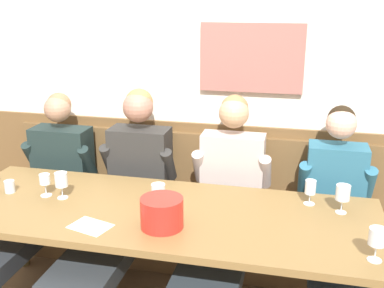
% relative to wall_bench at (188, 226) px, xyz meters
% --- Properties ---
extents(room_wall_back, '(6.80, 0.12, 2.80)m').
position_rel_wall_bench_xyz_m(room_wall_back, '(0.00, 0.26, 1.12)').
color(room_wall_back, silver).
rests_on(room_wall_back, ground).
extents(wood_wainscot_panel, '(6.80, 0.03, 1.01)m').
position_rel_wall_bench_xyz_m(wood_wainscot_panel, '(0.00, 0.21, 0.22)').
color(wood_wainscot_panel, brown).
rests_on(wood_wainscot_panel, ground).
extents(wall_bench, '(2.77, 0.42, 0.94)m').
position_rel_wall_bench_xyz_m(wall_bench, '(0.00, 0.00, 0.00)').
color(wall_bench, brown).
rests_on(wall_bench, ground).
extents(dining_table, '(2.47, 0.88, 0.74)m').
position_rel_wall_bench_xyz_m(dining_table, '(0.00, -0.71, 0.39)').
color(dining_table, olive).
rests_on(dining_table, ground).
extents(person_center_right_seat, '(0.53, 1.31, 1.23)m').
position_rel_wall_bench_xyz_m(person_center_right_seat, '(-0.96, -0.40, 0.31)').
color(person_center_right_seat, '#2C3639').
rests_on(person_center_right_seat, ground).
extents(person_right_seat, '(0.53, 1.31, 1.29)m').
position_rel_wall_bench_xyz_m(person_right_seat, '(-0.35, -0.38, 0.34)').
color(person_right_seat, '#2A233D').
rests_on(person_right_seat, ground).
extents(person_center_left_seat, '(0.53, 1.31, 1.28)m').
position_rel_wall_bench_xyz_m(person_center_left_seat, '(0.32, -0.41, 0.32)').
color(person_center_left_seat, '#313541').
rests_on(person_center_left_seat, ground).
extents(person_left_seat, '(0.48, 1.31, 1.24)m').
position_rel_wall_bench_xyz_m(person_left_seat, '(1.00, -0.40, 0.32)').
color(person_left_seat, '#273139').
rests_on(person_left_seat, ground).
extents(ice_bucket, '(0.22, 0.22, 0.16)m').
position_rel_wall_bench_xyz_m(ice_bucket, '(0.08, -0.89, 0.54)').
color(ice_bucket, red).
rests_on(ice_bucket, dining_table).
extents(wine_glass_mid_right, '(0.06, 0.06, 0.15)m').
position_rel_wall_bench_xyz_m(wine_glass_mid_right, '(0.83, -0.43, 0.56)').
color(wine_glass_mid_right, silver).
rests_on(wine_glass_mid_right, dining_table).
extents(wine_glass_mid_left, '(0.08, 0.08, 0.16)m').
position_rel_wall_bench_xyz_m(wine_glass_mid_left, '(1.11, -0.99, 0.58)').
color(wine_glass_mid_left, silver).
rests_on(wine_glass_mid_left, dining_table).
extents(wine_glass_left_end, '(0.08, 0.08, 0.14)m').
position_rel_wall_bench_xyz_m(wine_glass_left_end, '(-0.01, -0.67, 0.56)').
color(wine_glass_left_end, silver).
rests_on(wine_glass_left_end, dining_table).
extents(wine_glass_center_front, '(0.08, 0.08, 0.16)m').
position_rel_wall_bench_xyz_m(wine_glass_center_front, '(1.00, -0.51, 0.58)').
color(wine_glass_center_front, silver).
rests_on(wine_glass_center_front, dining_table).
extents(wine_glass_by_bottle, '(0.07, 0.07, 0.16)m').
position_rel_wall_bench_xyz_m(wine_glass_by_bottle, '(-0.61, -0.68, 0.58)').
color(wine_glass_by_bottle, silver).
rests_on(wine_glass_by_bottle, dining_table).
extents(wine_glass_near_bucket, '(0.07, 0.07, 0.14)m').
position_rel_wall_bench_xyz_m(wine_glass_near_bucket, '(-0.72, -0.67, 0.56)').
color(wine_glass_near_bucket, silver).
rests_on(wine_glass_near_bucket, dining_table).
extents(water_tumbler_left, '(0.06, 0.06, 0.08)m').
position_rel_wall_bench_xyz_m(water_tumbler_left, '(-0.96, -0.68, 0.50)').
color(water_tumbler_left, silver).
rests_on(water_tumbler_left, dining_table).
extents(tasting_sheet_left_guest, '(0.24, 0.20, 0.00)m').
position_rel_wall_bench_xyz_m(tasting_sheet_left_guest, '(-0.29, -0.98, 0.46)').
color(tasting_sheet_left_guest, white).
rests_on(tasting_sheet_left_guest, dining_table).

